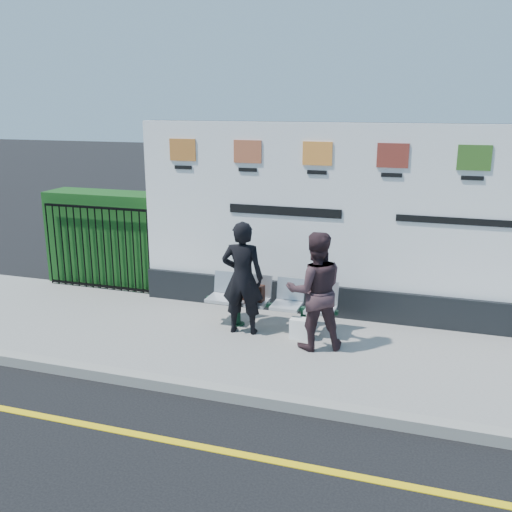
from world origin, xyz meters
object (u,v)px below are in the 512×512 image
Objects in this scene: billboard at (388,239)px; woman_right at (315,291)px; bench at (270,315)px; woman_left at (242,278)px.

billboard is 1.63m from woman_right.
bench is 1.19× the size of woman_right.
woman_left reaches higher than woman_right.
woman_left reaches higher than bench.
bench is at bearing -151.02° from billboard.
billboard is 4.79× the size of woman_left.
billboard reaches higher than bench.
billboard is at bearing -143.93° from woman_right.
woman_right is at bearing -29.47° from bench.
bench is 0.76m from woman_left.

